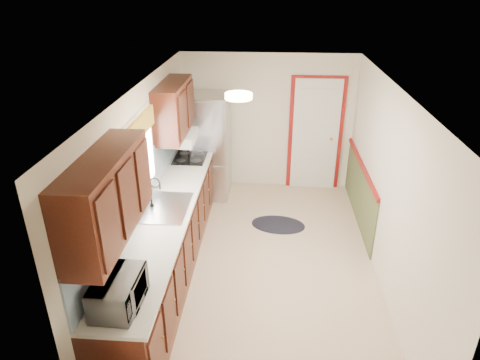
# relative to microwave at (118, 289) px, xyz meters

# --- Properties ---
(room_shell) EXTENTS (3.20, 5.20, 2.52)m
(room_shell) POSITION_rel_microwave_xyz_m (1.20, 1.95, 0.08)
(room_shell) COLOR beige
(room_shell) RESTS_ON ground
(kitchen_run) EXTENTS (0.63, 4.00, 2.20)m
(kitchen_run) POSITION_rel_microwave_xyz_m (-0.04, 1.66, -0.31)
(kitchen_run) COLOR #3D170D
(kitchen_run) RESTS_ON ground
(back_wall_trim) EXTENTS (1.12, 2.30, 2.08)m
(back_wall_trim) POSITION_rel_microwave_xyz_m (2.19, 4.16, -0.23)
(back_wall_trim) COLOR maroon
(back_wall_trim) RESTS_ON ground
(ceiling_fixture) EXTENTS (0.30, 0.30, 0.06)m
(ceiling_fixture) POSITION_rel_microwave_xyz_m (0.90, 1.75, 1.24)
(ceiling_fixture) COLOR #FFD88C
(ceiling_fixture) RESTS_ON room_shell
(microwave) EXTENTS (0.31, 0.55, 0.37)m
(microwave) POSITION_rel_microwave_xyz_m (0.00, 0.00, 0.00)
(microwave) COLOR white
(microwave) RESTS_ON kitchen_run
(refrigerator) EXTENTS (0.76, 0.76, 1.80)m
(refrigerator) POSITION_rel_microwave_xyz_m (0.18, 4.00, -0.22)
(refrigerator) COLOR #B7B7BC
(refrigerator) RESTS_ON ground
(rug) EXTENTS (0.90, 0.64, 0.01)m
(rug) POSITION_rel_microwave_xyz_m (1.43, 2.98, -1.12)
(rug) COLOR black
(rug) RESTS_ON ground
(cooktop) EXTENTS (0.49, 0.59, 0.02)m
(cooktop) POSITION_rel_microwave_xyz_m (0.01, 3.35, -0.17)
(cooktop) COLOR black
(cooktop) RESTS_ON kitchen_run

